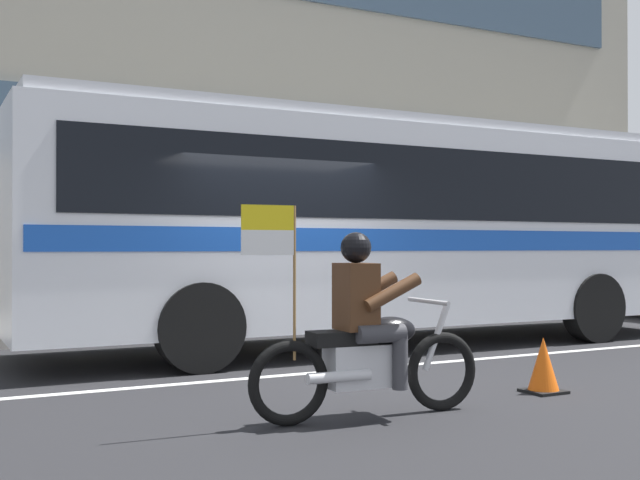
# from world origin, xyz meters

# --- Properties ---
(ground_plane) EXTENTS (60.00, 60.00, 0.00)m
(ground_plane) POSITION_xyz_m (0.00, 0.00, 0.00)
(ground_plane) COLOR black
(sidewalk_curb) EXTENTS (28.00, 3.80, 0.15)m
(sidewalk_curb) POSITION_xyz_m (0.00, 5.10, 0.07)
(sidewalk_curb) COLOR #B7B2A8
(sidewalk_curb) RESTS_ON ground_plane
(lane_center_stripe) EXTENTS (26.60, 0.14, 0.01)m
(lane_center_stripe) POSITION_xyz_m (0.00, -0.60, 0.00)
(lane_center_stripe) COLOR silver
(lane_center_stripe) RESTS_ON ground_plane
(office_building_facade) EXTENTS (28.00, 0.89, 10.91)m
(office_building_facade) POSITION_xyz_m (0.00, 7.39, 5.46)
(office_building_facade) COLOR gray
(office_building_facade) RESTS_ON ground_plane
(transit_bus) EXTENTS (10.63, 2.63, 3.22)m
(transit_bus) POSITION_xyz_m (2.28, 1.19, 1.88)
(transit_bus) COLOR silver
(transit_bus) RESTS_ON ground_plane
(motorcycle_with_rider) EXTENTS (2.19, 0.64, 1.78)m
(motorcycle_with_rider) POSITION_xyz_m (-0.53, -2.88, 0.67)
(motorcycle_with_rider) COLOR black
(motorcycle_with_rider) RESTS_ON ground_plane
(fire_hydrant) EXTENTS (0.22, 0.30, 0.75)m
(fire_hydrant) POSITION_xyz_m (1.55, 3.70, 0.52)
(fire_hydrant) COLOR gold
(fire_hydrant) RESTS_ON sidewalk_curb
(traffic_cone) EXTENTS (0.36, 0.36, 0.55)m
(traffic_cone) POSITION_xyz_m (1.61, -2.71, 0.26)
(traffic_cone) COLOR #EA590F
(traffic_cone) RESTS_ON ground_plane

